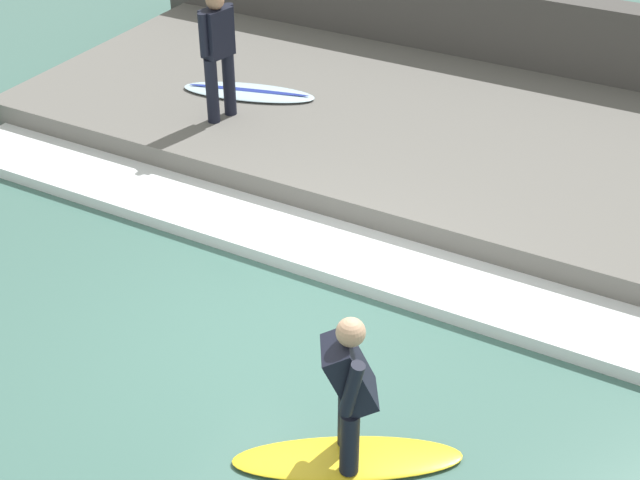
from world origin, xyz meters
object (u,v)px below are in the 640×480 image
Objects in this scene: surfboard_riding at (348,458)px; surfer_waiting_near at (218,49)px; surfboard_waiting_near at (249,92)px; surfer_riding at (349,385)px.

surfer_waiting_near is at bearing 43.84° from surfboard_riding.
surfboard_waiting_near reaches higher than surfboard_riding.
surfer_riding reaches higher than surfboard_waiting_near.
surfboard_riding is 5.70m from surfer_waiting_near.
surfer_waiting_near is (4.01, 3.85, 1.28)m from surfboard_riding.
surfboard_riding is at bearing -140.41° from surfboard_waiting_near.
surfboard_riding is 0.96× the size of surfboard_waiting_near.
surfboard_riding is 6.19m from surfboard_waiting_near.
surfer_waiting_near is 1.16m from surfboard_waiting_near.
surfboard_riding is 1.11× the size of surfer_waiting_near.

